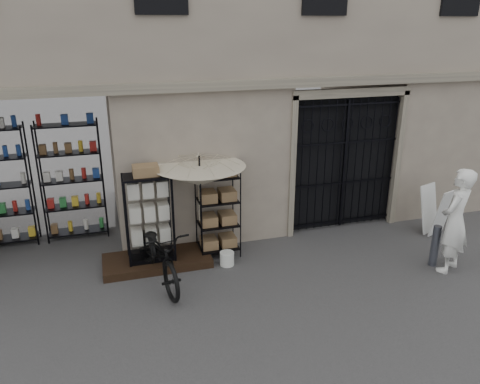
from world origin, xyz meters
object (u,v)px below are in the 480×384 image
object	(u,v)px
market_umbrella	(200,170)
steel_bollard	(435,246)
white_bucket	(227,259)
easel_sign	(436,211)
shopkeeper	(447,269)
wire_rack	(218,214)
display_cabinet	(150,222)
bicycle	(161,281)

from	to	relation	value
market_umbrella	steel_bollard	world-z (taller)	market_umbrella
white_bucket	easel_sign	distance (m)	4.67
market_umbrella	shopkeeper	world-z (taller)	market_umbrella
wire_rack	easel_sign	distance (m)	4.72
display_cabinet	market_umbrella	world-z (taller)	market_umbrella
shopkeeper	white_bucket	bearing A→B (deg)	-47.26
display_cabinet	wire_rack	bearing A→B (deg)	-11.25
market_umbrella	shopkeeper	size ratio (longest dim) A/B	1.25
market_umbrella	white_bucket	size ratio (longest dim) A/B	9.05
shopkeeper	steel_bollard	bearing A→B (deg)	-84.86
wire_rack	white_bucket	size ratio (longest dim) A/B	6.38
display_cabinet	bicycle	distance (m)	1.10
bicycle	easel_sign	bearing A→B (deg)	-7.23
display_cabinet	white_bucket	xyz separation A→B (m)	(1.36, -0.41, -0.75)
display_cabinet	bicycle	size ratio (longest dim) A/B	0.85
wire_rack	market_umbrella	size ratio (longest dim) A/B	0.70
market_umbrella	white_bucket	xyz separation A→B (m)	(0.37, -0.50, -1.63)
wire_rack	steel_bollard	xyz separation A→B (m)	(3.78, -1.61, -0.44)
display_cabinet	bicycle	world-z (taller)	display_cabinet
display_cabinet	steel_bollard	distance (m)	5.34
shopkeeper	display_cabinet	bearing A→B (deg)	-46.64
market_umbrella	bicycle	world-z (taller)	market_umbrella
wire_rack	bicycle	xyz separation A→B (m)	(-1.24, -0.73, -0.84)
steel_bollard	market_umbrella	bearing A→B (deg)	158.56
shopkeeper	wire_rack	bearing A→B (deg)	-53.23
white_bucket	steel_bollard	size ratio (longest dim) A/B	0.34
market_umbrella	wire_rack	bearing A→B (deg)	-1.04
bicycle	easel_sign	world-z (taller)	easel_sign
bicycle	shopkeeper	bearing A→B (deg)	-22.10
display_cabinet	steel_bollard	size ratio (longest dim) A/B	2.21
white_bucket	steel_bollard	xyz separation A→B (m)	(3.74, -1.12, 0.27)
white_bucket	bicycle	bearing A→B (deg)	-169.52
white_bucket	display_cabinet	bearing A→B (deg)	163.36
steel_bollard	display_cabinet	bearing A→B (deg)	163.36
steel_bollard	shopkeeper	distance (m)	0.48
white_bucket	bicycle	size ratio (longest dim) A/B	0.13
display_cabinet	wire_rack	xyz separation A→B (m)	(1.32, 0.09, -0.04)
steel_bollard	wire_rack	bearing A→B (deg)	156.94
market_umbrella	white_bucket	world-z (taller)	market_umbrella
display_cabinet	market_umbrella	xyz separation A→B (m)	(0.98, 0.09, 0.88)
wire_rack	bicycle	size ratio (longest dim) A/B	0.83
easel_sign	steel_bollard	bearing A→B (deg)	-147.11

